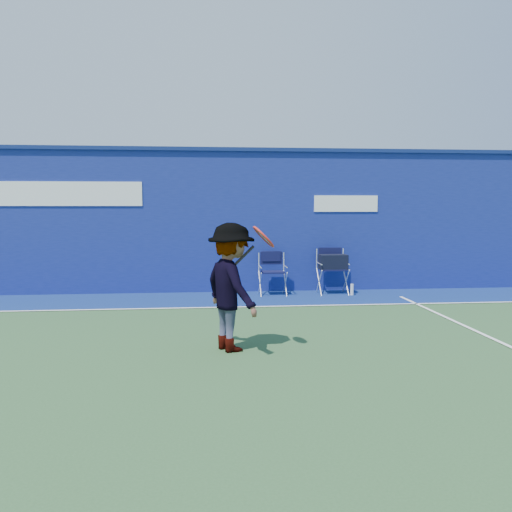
{
  "coord_description": "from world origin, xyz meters",
  "views": [
    {
      "loc": [
        0.49,
        -6.54,
        1.85
      ],
      "look_at": [
        1.4,
        2.6,
        1.0
      ],
      "focal_mm": 38.0,
      "sensor_mm": 36.0,
      "label": 1
    }
  ],
  "objects": [
    {
      "name": "directors_chair_right",
      "position": [
        3.21,
        4.55,
        0.4
      ],
      "size": [
        0.58,
        0.52,
        0.96
      ],
      "color": "silver",
      "rests_on": "ground"
    },
    {
      "name": "stadium_wall",
      "position": [
        -0.0,
        5.2,
        1.55
      ],
      "size": [
        24.0,
        0.5,
        3.08
      ],
      "color": "navy",
      "rests_on": "ground"
    },
    {
      "name": "directors_chair_left",
      "position": [
        1.94,
        4.55,
        0.3
      ],
      "size": [
        0.53,
        0.49,
        0.9
      ],
      "color": "silver",
      "rests_on": "ground"
    },
    {
      "name": "out_of_bounds_strip",
      "position": [
        0.0,
        4.1,
        0.0
      ],
      "size": [
        24.0,
        1.8,
        0.01
      ],
      "primitive_type": "cube",
      "color": "navy",
      "rests_on": "ground"
    },
    {
      "name": "ground",
      "position": [
        0.0,
        0.0,
        0.0
      ],
      "size": [
        80.0,
        80.0,
        0.0
      ],
      "primitive_type": "plane",
      "color": "#2C4F2A",
      "rests_on": "ground"
    },
    {
      "name": "court_lines",
      "position": [
        0.0,
        0.6,
        0.01
      ],
      "size": [
        24.0,
        12.0,
        0.01
      ],
      "color": "white",
      "rests_on": "out_of_bounds_strip"
    },
    {
      "name": "water_bottle",
      "position": [
        3.57,
        4.31,
        0.12
      ],
      "size": [
        0.07,
        0.07,
        0.24
      ],
      "primitive_type": "cylinder",
      "color": "silver",
      "rests_on": "ground"
    },
    {
      "name": "tennis_player",
      "position": [
        0.86,
        0.3,
        0.82
      ],
      "size": [
        1.05,
        1.22,
        1.64
      ],
      "color": "#EA4738",
      "rests_on": "ground"
    }
  ]
}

